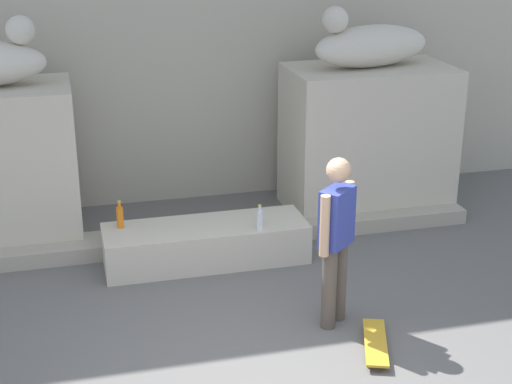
{
  "coord_description": "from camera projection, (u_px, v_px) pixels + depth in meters",
  "views": [
    {
      "loc": [
        -1.42,
        -5.46,
        3.8
      ],
      "look_at": [
        0.37,
        1.54,
        1.1
      ],
      "focal_mm": 54.34,
      "sensor_mm": 36.0,
      "label": 1
    }
  ],
  "objects": [
    {
      "name": "pedestal_right",
      "position": [
        367.0,
        139.0,
        10.01
      ],
      "size": [
        2.07,
        1.21,
        1.88
      ],
      "primitive_type": "cube",
      "color": "beige",
      "rests_on": "ground_plane"
    },
    {
      "name": "ledge_block",
      "position": [
        206.0,
        243.0,
        8.69
      ],
      "size": [
        2.27,
        0.74,
        0.44
      ],
      "primitive_type": "cube",
      "color": "beige",
      "rests_on": "ground_plane"
    },
    {
      "name": "skateboard",
      "position": [
        375.0,
        343.0,
        7.02
      ],
      "size": [
        0.46,
        0.82,
        0.08
      ],
      "rotation": [
        0.0,
        0.0,
        1.23
      ],
      "color": "gold",
      "rests_on": "ground_plane"
    },
    {
      "name": "stair_step",
      "position": [
        198.0,
        236.0,
        9.2
      ],
      "size": [
        6.77,
        0.5,
        0.18
      ],
      "primitive_type": "cube",
      "color": "#A9A08F",
      "rests_on": "ground_plane"
    },
    {
      "name": "skater",
      "position": [
        336.0,
        235.0,
        7.16
      ],
      "size": [
        0.43,
        0.39,
        1.67
      ],
      "rotation": [
        0.0,
        0.0,
        0.72
      ],
      "color": "brown",
      "rests_on": "ground_plane"
    },
    {
      "name": "bottle_orange",
      "position": [
        120.0,
        217.0,
        8.51
      ],
      "size": [
        0.08,
        0.08,
        0.31
      ],
      "color": "orange",
      "rests_on": "ledge_block"
    },
    {
      "name": "statue_reclining_right",
      "position": [
        369.0,
        44.0,
        9.57
      ],
      "size": [
        1.68,
        0.89,
        0.78
      ],
      "rotation": [
        0.0,
        0.0,
        3.36
      ],
      "color": "beige",
      "rests_on": "pedestal_right"
    },
    {
      "name": "bottle_clear",
      "position": [
        260.0,
        219.0,
        8.46
      ],
      "size": [
        0.07,
        0.07,
        0.29
      ],
      "color": "silver",
      "rests_on": "ledge_block"
    },
    {
      "name": "ground_plane",
      "position": [
        259.0,
        377.0,
        6.62
      ],
      "size": [
        40.0,
        40.0,
        0.0
      ],
      "primitive_type": "plane",
      "color": "#605E5B"
    }
  ]
}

